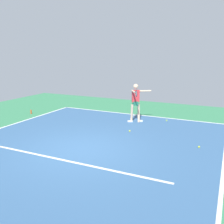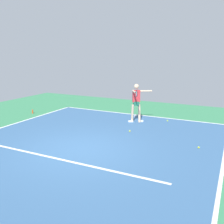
# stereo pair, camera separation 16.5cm
# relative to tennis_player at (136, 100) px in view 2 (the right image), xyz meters

# --- Properties ---
(ground_plane) EXTENTS (19.37, 19.37, 0.00)m
(ground_plane) POSITION_rel_tennis_player_xyz_m (0.49, 4.19, -1.07)
(ground_plane) COLOR #388456
(court_surface) EXTENTS (9.15, 11.30, 0.00)m
(court_surface) POSITION_rel_tennis_player_xyz_m (0.49, 4.19, -1.07)
(court_surface) COLOR #38608E
(court_surface) RESTS_ON ground_plane
(court_line_baseline_near) EXTENTS (9.15, 0.10, 0.01)m
(court_line_baseline_near) POSITION_rel_tennis_player_xyz_m (0.49, -1.42, -1.07)
(court_line_baseline_near) COLOR white
(court_line_baseline_near) RESTS_ON ground_plane
(court_line_sideline_left) EXTENTS (0.10, 11.30, 0.01)m
(court_line_sideline_left) POSITION_rel_tennis_player_xyz_m (-4.04, 4.19, -1.07)
(court_line_sideline_left) COLOR white
(court_line_sideline_left) RESTS_ON ground_plane
(court_line_service) EXTENTS (6.86, 0.10, 0.01)m
(court_line_service) POSITION_rel_tennis_player_xyz_m (0.49, 5.17, -1.07)
(court_line_service) COLOR white
(court_line_service) RESTS_ON ground_plane
(court_line_centre_mark) EXTENTS (0.10, 0.30, 0.01)m
(court_line_centre_mark) POSITION_rel_tennis_player_xyz_m (0.49, -1.22, -1.07)
(court_line_centre_mark) COLOR white
(court_line_centre_mark) RESTS_ON ground_plane
(tennis_player) EXTENTS (0.99, 1.43, 1.84)m
(tennis_player) POSITION_rel_tennis_player_xyz_m (0.00, 0.00, 0.00)
(tennis_player) COLOR beige
(tennis_player) RESTS_ON ground_plane
(tennis_ball_near_service_line) EXTENTS (0.07, 0.07, 0.07)m
(tennis_ball_near_service_line) POSITION_rel_tennis_player_xyz_m (-0.33, 1.58, -1.04)
(tennis_ball_near_service_line) COLOR yellow
(tennis_ball_near_service_line) RESTS_ON ground_plane
(tennis_ball_centre_court) EXTENTS (0.07, 0.07, 0.07)m
(tennis_ball_centre_court) POSITION_rel_tennis_player_xyz_m (-3.20, 2.28, -1.04)
(tennis_ball_centre_court) COLOR yellow
(tennis_ball_centre_court) RESTS_ON ground_plane
(tennis_ball_far_corner) EXTENTS (0.07, 0.07, 0.07)m
(tennis_ball_far_corner) POSITION_rel_tennis_player_xyz_m (-1.32, -0.81, -1.04)
(tennis_ball_far_corner) COLOR #C6E53D
(tennis_ball_far_corner) RESTS_ON ground_plane
(water_bottle) EXTENTS (0.07, 0.07, 0.22)m
(water_bottle) POSITION_rel_tennis_player_xyz_m (5.75, 0.84, -0.96)
(water_bottle) COLOR #D84C1E
(water_bottle) RESTS_ON ground_plane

